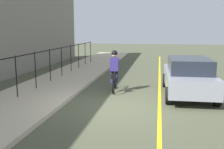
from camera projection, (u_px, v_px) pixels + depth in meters
The scene contains 6 objects.
ground_plane at pixel (114, 107), 9.43m from camera, with size 80.00×80.00×0.00m, color #464A36.
lane_line_centre at pixel (160, 109), 9.16m from camera, with size 36.00×0.12×0.01m, color yellow.
sidewalk at pixel (25, 101), 10.00m from camera, with size 40.00×3.20×0.15m, color #B9AD91.
iron_fence at pixel (26, 64), 10.83m from camera, with size 20.85×0.04×1.60m.
cyclist_lead at pixel (114, 71), 11.64m from camera, with size 1.71×0.38×1.83m.
patrol_sedan at pixel (188, 76), 10.96m from camera, with size 4.44×2.00×1.58m.
Camera 1 is at (-8.97, -1.52, 2.74)m, focal length 42.68 mm.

